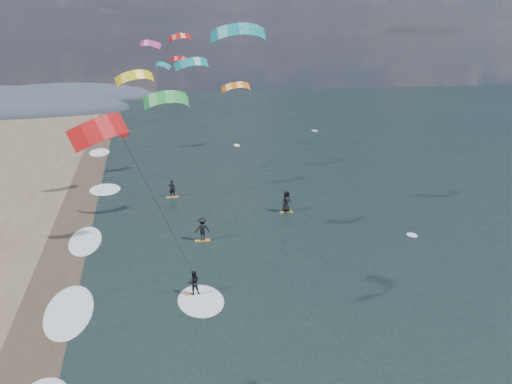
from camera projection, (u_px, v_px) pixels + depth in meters
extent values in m
cube|color=#382D23|center=(29.00, 365.00, 25.94)|extent=(3.00, 240.00, 0.00)
ellipsoid|color=#3D4756|center=(67.00, 99.00, 127.66)|extent=(40.00, 18.00, 7.00)
cube|color=#F7A62B|center=(194.00, 294.00, 32.82)|extent=(1.12, 0.34, 0.05)
imported|color=black|center=(194.00, 283.00, 32.62)|extent=(0.72, 0.58, 1.42)
ellipsoid|color=white|center=(201.00, 300.00, 32.13)|extent=(2.60, 4.20, 0.12)
cylinder|color=black|center=(161.00, 211.00, 27.99)|extent=(0.02, 0.02, 11.88)
cube|color=#F7A62B|center=(203.00, 240.00, 41.27)|extent=(1.10, 0.35, 0.05)
imported|color=black|center=(202.00, 229.00, 41.03)|extent=(1.15, 0.72, 1.71)
cube|color=#F7A62B|center=(286.00, 212.00, 47.82)|extent=(1.10, 0.35, 0.05)
imported|color=black|center=(286.00, 201.00, 47.57)|extent=(1.02, 0.84, 1.80)
cube|color=#F7A62B|center=(173.00, 197.00, 52.08)|extent=(1.10, 0.35, 0.05)
imported|color=black|center=(172.00, 188.00, 51.85)|extent=(0.69, 0.57, 1.63)
ellipsoid|color=white|center=(68.00, 311.00, 30.89)|extent=(2.40, 5.40, 0.11)
ellipsoid|color=white|center=(85.00, 241.00, 41.26)|extent=(2.40, 5.40, 0.11)
ellipsoid|color=white|center=(97.00, 190.00, 54.45)|extent=(2.40, 5.40, 0.11)
ellipsoid|color=white|center=(106.00, 152.00, 71.41)|extent=(2.40, 5.40, 0.11)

